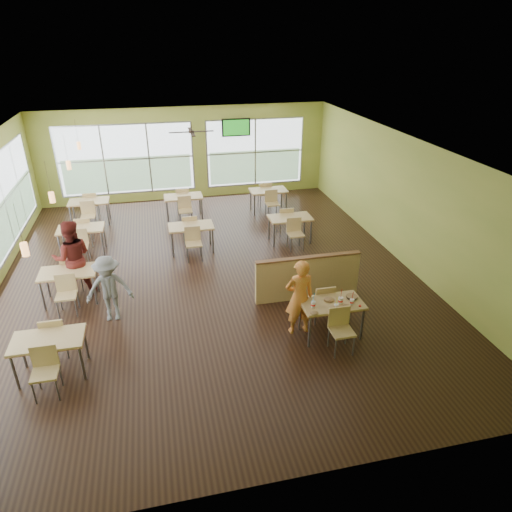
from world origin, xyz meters
name	(u,v)px	position (x,y,z in m)	size (l,w,h in m)	color
room	(208,215)	(0.00, 0.00, 1.60)	(12.00, 12.04, 3.20)	black
window_bays	(101,188)	(-2.65, 3.08, 1.48)	(9.24, 10.24, 2.38)	white
main_table	(332,308)	(2.00, -3.00, 0.63)	(1.22, 1.52, 0.87)	#DCB176
half_wall_divider	(308,277)	(2.00, -1.55, 0.52)	(2.40, 0.14, 1.04)	#DCB176
dining_tables	(163,229)	(-1.05, 1.71, 0.63)	(6.92, 8.72, 0.87)	#DCB176
pendant_lights	(61,180)	(-3.20, 0.68, 2.45)	(0.11, 7.31, 0.86)	#2D2119
ceiling_fan	(191,132)	(0.00, 3.00, 2.95)	(1.25, 1.25, 0.29)	#2D2119
tv_backwall	(236,127)	(1.80, 5.90, 2.45)	(1.00, 0.07, 0.60)	black
man_plaid	(299,297)	(1.41, -2.76, 0.80)	(0.59, 0.39, 1.61)	#E64D19
patron_maroon	(73,258)	(-3.11, -0.13, 0.89)	(0.86, 0.67, 1.78)	#5C1B16
patron_grey	(109,289)	(-2.27, -1.45, 0.73)	(0.94, 0.54, 1.46)	slate
cup_blue	(313,304)	(1.57, -3.09, 0.82)	(0.10, 0.10, 0.35)	white
cup_yellow	(336,307)	(1.98, -3.25, 0.81)	(0.08, 0.08, 0.30)	white
cup_red_near	(341,300)	(2.14, -3.08, 0.82)	(0.10, 0.10, 0.36)	white
cup_red_far	(352,302)	(2.34, -3.16, 0.81)	(0.09, 0.09, 0.31)	white
food_basket	(352,297)	(2.43, -2.94, 0.78)	(0.23, 0.23, 0.05)	black
ketchup_cup	(360,306)	(2.46, -3.25, 0.76)	(0.05, 0.05, 0.02)	red
wrapper_left	(314,313)	(1.53, -3.30, 0.77)	(0.16, 0.14, 0.04)	#A1764E
wrapper_mid	(329,299)	(1.96, -2.92, 0.78)	(0.20, 0.18, 0.05)	#A1764E
wrapper_right	(347,306)	(2.21, -3.22, 0.77)	(0.16, 0.14, 0.04)	#A1764E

